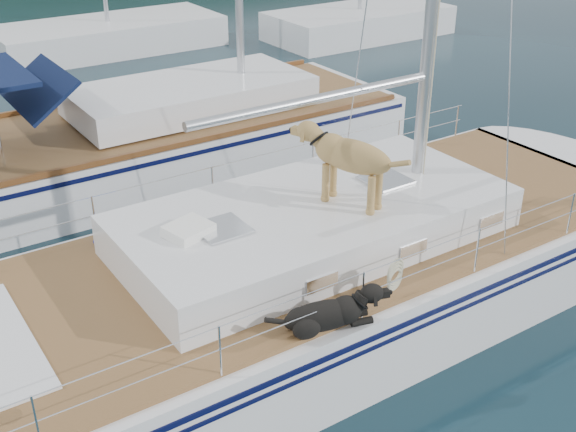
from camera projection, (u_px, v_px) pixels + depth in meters
ground at (266, 335)px, 9.88m from camera, size 120.00×120.00×0.00m
main_sailboat at (272, 291)px, 9.61m from camera, size 12.00×3.93×14.01m
neighbor_sailboat at (145, 144)px, 14.53m from camera, size 11.00×3.50×13.30m
bg_boat_center at (109, 36)px, 23.50m from camera, size 7.20×3.00×11.65m
bg_boat_east at (359, 23)px, 25.22m from camera, size 6.40×3.00×11.65m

